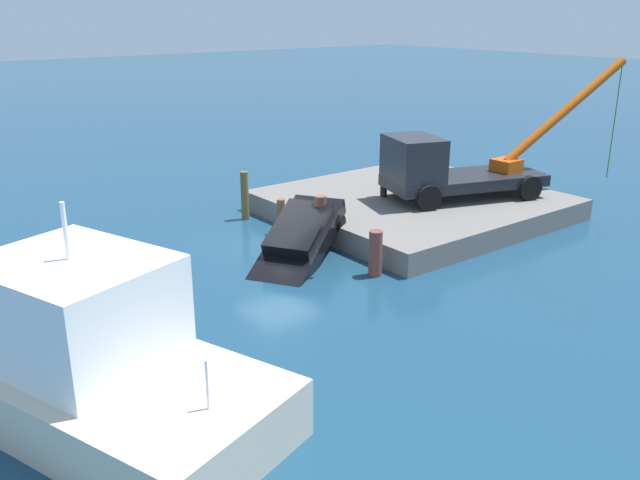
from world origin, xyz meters
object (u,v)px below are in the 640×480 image
salvaged_car (299,240)px  dock_worker (384,175)px  moored_yacht (24,357)px  crane_truck (449,167)px

salvaged_car → dock_worker: bearing=-160.9°
moored_yacht → salvaged_car: bearing=-165.3°
crane_truck → moored_yacht: bearing=8.9°
crane_truck → salvaged_car: crane_truck is taller
dock_worker → crane_truck: bearing=134.4°
salvaged_car → moored_yacht: moored_yacht is taller
crane_truck → moored_yacht: 17.67m
salvaged_car → moored_yacht: bearing=14.7°
dock_worker → moored_yacht: bearing=16.4°
moored_yacht → crane_truck: bearing=-171.1°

